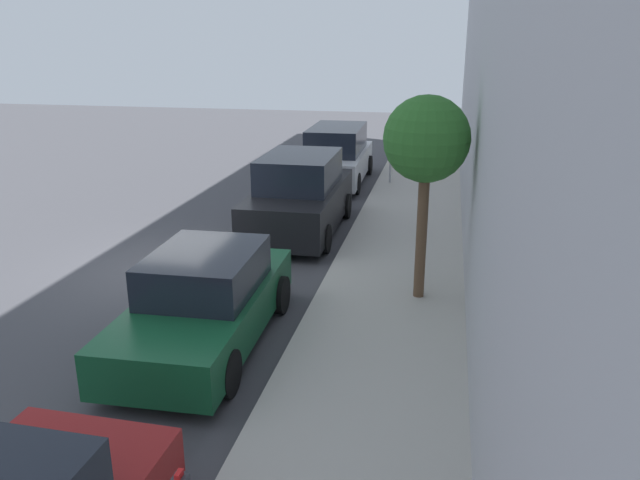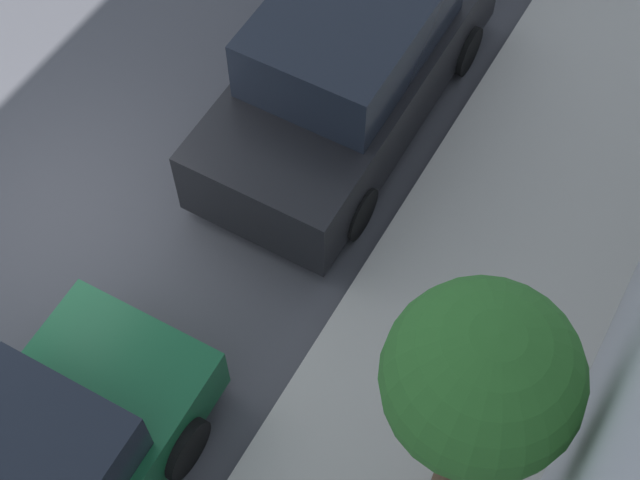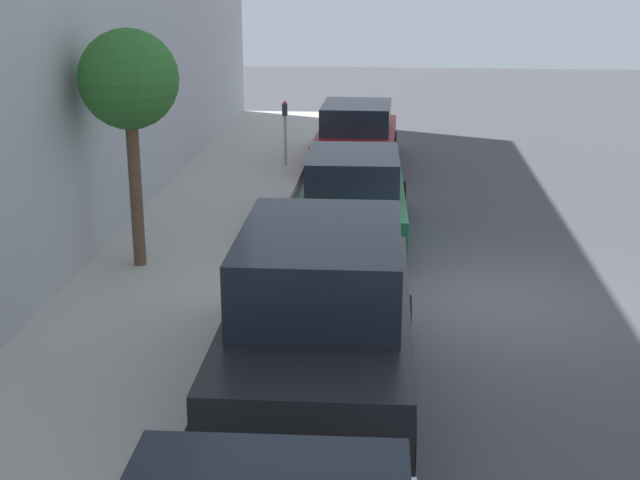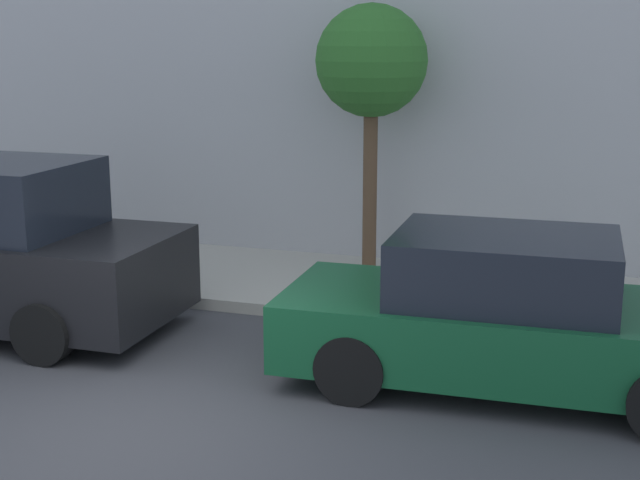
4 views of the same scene
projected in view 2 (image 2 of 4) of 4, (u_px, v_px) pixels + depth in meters
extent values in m
plane|color=#424247|center=(65.00, 218.00, 10.80)|extent=(60.00, 60.00, 0.00)
cube|color=#B2ADA3|center=(425.00, 405.00, 9.46)|extent=(2.74, 32.00, 0.15)
cylinder|color=black|center=(50.00, 369.00, 9.39)|extent=(0.22, 0.68, 0.68)
cylinder|color=black|center=(183.00, 447.00, 8.94)|extent=(0.22, 0.68, 0.68)
cube|color=black|center=(349.00, 78.00, 11.05)|extent=(2.01, 4.82, 0.96)
cube|color=black|center=(351.00, 26.00, 10.30)|extent=(1.75, 2.62, 0.80)
cylinder|color=black|center=(342.00, 0.00, 12.28)|extent=(0.22, 0.67, 0.67)
cylinder|color=black|center=(464.00, 50.00, 11.79)|extent=(0.22, 0.67, 0.67)
cylinder|color=black|center=(224.00, 149.00, 10.93)|extent=(0.22, 0.67, 0.67)
cylinder|color=black|center=(356.00, 212.00, 10.44)|extent=(0.22, 0.67, 0.67)
cylinder|color=brown|center=(452.00, 453.00, 7.82)|extent=(0.19, 0.19, 2.50)
sphere|color=#2D6B28|center=(482.00, 379.00, 6.41)|extent=(1.50, 1.50, 1.50)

